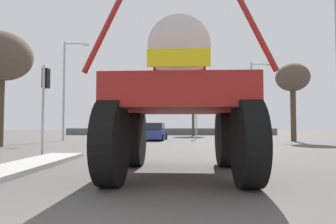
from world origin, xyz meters
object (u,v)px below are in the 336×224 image
(bare_tree_right, at_px, (293,79))
(streetlight_far_left, at_px, (66,85))
(traffic_signal_near_right, at_px, (254,100))
(bare_tree_far_center, at_px, (193,99))
(oversize_sprayer, at_px, (180,101))
(bare_tree_left, at_px, (2,57))
(traffic_signal_near_left, at_px, (45,90))
(streetlight_far_right, at_px, (254,96))
(sedan_ahead, at_px, (155,132))
(traffic_signal_far_left, at_px, (196,108))

(bare_tree_right, bearing_deg, streetlight_far_left, 178.35)
(traffic_signal_near_right, relative_size, bare_tree_far_center, 0.53)
(oversize_sprayer, height_order, traffic_signal_near_right, oversize_sprayer)
(traffic_signal_near_right, height_order, bare_tree_left, bare_tree_left)
(traffic_signal_near_left, height_order, streetlight_far_right, streetlight_far_right)
(traffic_signal_near_right, xyz_separation_m, bare_tree_right, (6.28, 11.61, 2.75))
(sedan_ahead, bearing_deg, oversize_sprayer, -169.27)
(bare_tree_left, bearing_deg, sedan_ahead, 42.20)
(traffic_signal_far_left, height_order, bare_tree_left, bare_tree_left)
(sedan_ahead, bearing_deg, traffic_signal_far_left, -51.20)
(bare_tree_left, bearing_deg, oversize_sprayer, -41.31)
(streetlight_far_left, xyz_separation_m, bare_tree_far_center, (11.53, 11.42, -0.19))
(sedan_ahead, relative_size, bare_tree_left, 0.60)
(streetlight_far_left, xyz_separation_m, streetlight_far_right, (16.81, 3.25, -0.62))
(bare_tree_right, height_order, bare_tree_far_center, bare_tree_right)
(traffic_signal_near_left, relative_size, traffic_signal_far_left, 0.95)
(traffic_signal_near_right, relative_size, traffic_signal_far_left, 0.79)
(traffic_signal_near_left, relative_size, streetlight_far_left, 0.45)
(traffic_signal_far_left, xyz_separation_m, streetlight_far_right, (5.45, -0.29, 1.15))
(oversize_sprayer, distance_m, traffic_signal_near_right, 5.39)
(traffic_signal_near_right, distance_m, traffic_signal_far_left, 15.77)
(bare_tree_left, relative_size, bare_tree_far_center, 1.17)
(traffic_signal_near_left, relative_size, streetlight_far_right, 0.53)
(streetlight_far_left, relative_size, bare_tree_far_center, 1.41)
(traffic_signal_near_right, distance_m, bare_tree_right, 13.48)
(traffic_signal_far_left, relative_size, streetlight_far_left, 0.48)
(streetlight_far_right, relative_size, bare_tree_far_center, 1.21)
(traffic_signal_far_left, distance_m, bare_tree_right, 8.90)
(streetlight_far_right, bearing_deg, streetlight_far_left, -169.06)
(bare_tree_left, xyz_separation_m, bare_tree_far_center, (12.74, 18.46, -0.95))
(sedan_ahead, xyz_separation_m, bare_tree_right, (11.41, -1.46, 4.37))
(streetlight_far_right, relative_size, bare_tree_left, 1.04)
(streetlight_far_left, relative_size, bare_tree_right, 1.33)
(traffic_signal_near_left, bearing_deg, traffic_signal_far_left, 64.52)
(traffic_signal_near_right, distance_m, bare_tree_left, 15.16)
(sedan_ahead, height_order, bare_tree_far_center, bare_tree_far_center)
(streetlight_far_right, height_order, bare_tree_far_center, streetlight_far_right)
(traffic_signal_near_right, distance_m, streetlight_far_right, 16.04)
(traffic_signal_near_left, height_order, traffic_signal_near_right, traffic_signal_near_left)
(streetlight_far_right, height_order, bare_tree_left, streetlight_far_right)
(oversize_sprayer, relative_size, streetlight_far_right, 0.70)
(oversize_sprayer, relative_size, traffic_signal_far_left, 1.25)
(sedan_ahead, xyz_separation_m, traffic_signal_far_left, (3.80, 2.63, 2.25))
(traffic_signal_near_right, relative_size, streetlight_far_left, 0.38)
(streetlight_far_left, relative_size, bare_tree_left, 1.20)
(oversize_sprayer, height_order, bare_tree_far_center, bare_tree_far_center)
(bare_tree_far_center, bearing_deg, traffic_signal_far_left, -91.18)
(bare_tree_right, bearing_deg, streetlight_far_right, 119.65)
(bare_tree_left, bearing_deg, bare_tree_right, 17.83)
(traffic_signal_near_right, bearing_deg, traffic_signal_far_left, 94.86)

